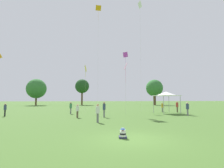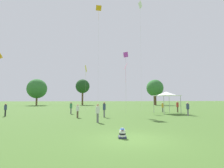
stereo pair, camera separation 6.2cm
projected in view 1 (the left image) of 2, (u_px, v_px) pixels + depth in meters
name	position (u px, v px, depth m)	size (l,w,h in m)	color
ground_plane	(133.00, 139.00, 9.52)	(300.00, 300.00, 0.00)	#426628
seated_toddler	(123.00, 134.00, 9.76)	(0.51, 0.60, 0.57)	#282D47
person_standing_0	(77.00, 110.00, 20.37)	(0.46, 0.46, 1.57)	brown
person_standing_1	(98.00, 111.00, 16.27)	(0.52, 0.52, 1.72)	slate
person_standing_2	(71.00, 107.00, 25.34)	(0.42, 0.42, 1.72)	slate
person_standing_3	(5.00, 109.00, 22.01)	(0.36, 0.36, 1.61)	black
person_standing_4	(162.00, 106.00, 28.60)	(0.38, 0.38, 1.58)	slate
person_standing_5	(104.00, 108.00, 20.74)	(0.46, 0.46, 1.82)	slate
person_standing_6	(177.00, 106.00, 28.24)	(0.39, 0.39, 1.78)	brown
person_standing_7	(187.00, 108.00, 22.75)	(0.43, 0.43, 1.75)	slate
canopy_tent	(166.00, 94.00, 26.47)	(3.57, 3.57, 3.28)	white
kite_0	(98.00, 13.00, 34.02)	(1.09, 0.88, 20.25)	orange
kite_2	(140.00, 9.00, 32.88)	(0.52, 1.16, 20.44)	white
kite_3	(125.00, 57.00, 31.79)	(0.85, 0.79, 10.67)	#B738C6
kite_4	(126.00, 68.00, 24.04)	(0.45, 0.92, 7.09)	pink
kite_5	(86.00, 70.00, 28.70)	(0.36, 1.05, 7.65)	yellow
distant_tree_0	(36.00, 89.00, 58.96)	(6.55, 6.55, 8.90)	brown
distant_tree_1	(154.00, 88.00, 61.59)	(5.92, 5.92, 8.96)	brown
distant_tree_2	(82.00, 86.00, 62.26)	(4.96, 4.96, 9.15)	brown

